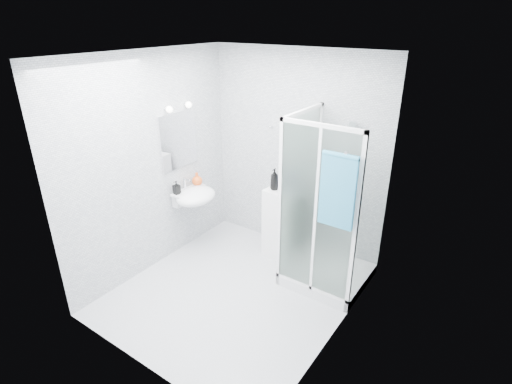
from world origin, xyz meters
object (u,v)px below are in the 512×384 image
Objects in this scene: shampoo_bottle_b at (287,179)px; soap_dispenser_black at (177,187)px; shower_enclosure at (320,248)px; shampoo_bottle_a at (274,179)px; soap_dispenser_orange at (197,179)px; storage_cabinet at (282,223)px; wall_basin at (194,196)px; hand_towel at (338,189)px.

soap_dispenser_black is at bearing -145.96° from shampoo_bottle_b.
soap_dispenser_black is at bearing -164.47° from shower_enclosure.
soap_dispenser_orange is at bearing -161.88° from shampoo_bottle_a.
soap_dispenser_black is at bearing -140.78° from storage_cabinet.
shower_enclosure is at bearing 4.57° from soap_dispenser_orange.
wall_basin is at bearing -150.78° from shampoo_bottle_a.
storage_cabinet is at bearing -127.09° from shampoo_bottle_b.
shampoo_bottle_a is at bearing 151.33° from hand_towel.
shower_enclosure is at bearing 128.01° from hand_towel.
wall_basin is 1.22m from shampoo_bottle_b.
shampoo_bottle_b is (0.13, 0.10, -0.00)m from shampoo_bottle_a.
shower_enclosure reaches higher than shampoo_bottle_a.
soap_dispenser_orange is at bearing 172.80° from hand_towel.
soap_dispenser_orange is at bearing -154.94° from storage_cabinet.
storage_cabinet is at bearing 146.65° from hand_towel.
storage_cabinet is at bearing 29.20° from wall_basin.
shower_enclosure is 2.65× the size of hand_towel.
soap_dispenser_orange is (-2.07, 0.26, -0.46)m from hand_towel.
hand_towel is at bearing -51.99° from shower_enclosure.
shower_enclosure reaches higher than hand_towel.
shampoo_bottle_a is 1.23m from soap_dispenser_black.
hand_towel is at bearing -35.87° from shampoo_bottle_b.
soap_dispenser_black is at bearing -146.27° from shampoo_bottle_a.
shampoo_bottle_a is 0.16m from shampoo_bottle_b.
storage_cabinet is at bearing 28.97° from shampoo_bottle_a.
shampoo_bottle_b is (-0.94, 0.68, -0.34)m from hand_towel.
shampoo_bottle_a is at bearing -145.14° from storage_cabinet.
soap_dispenser_orange is (-0.99, -0.33, -0.12)m from shampoo_bottle_a.
wall_basin is at bearing -169.19° from shower_enclosure.
hand_towel is at bearing 2.53° from soap_dispenser_black.
soap_dispenser_orange is at bearing -159.47° from shampoo_bottle_b.
shampoo_bottle_b is (1.03, 0.60, 0.27)m from wall_basin.
soap_dispenser_orange is 0.35m from soap_dispenser_black.
shampoo_bottle_a reaches higher than shampoo_bottle_b.
soap_dispenser_black is (-1.15, -0.77, -0.12)m from shampoo_bottle_b.
shampoo_bottle_a is (-0.76, 0.19, 0.62)m from shower_enclosure.
shower_enclosure is 1.00m from shampoo_bottle_a.
shampoo_bottle_b is at bearing 30.19° from wall_basin.
shampoo_bottle_b is at bearing 20.53° from soap_dispenser_orange.
wall_basin is 2.10× the size of shampoo_bottle_b.
soap_dispenser_orange reaches higher than wall_basin.
hand_towel is at bearing -7.20° from soap_dispenser_orange.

